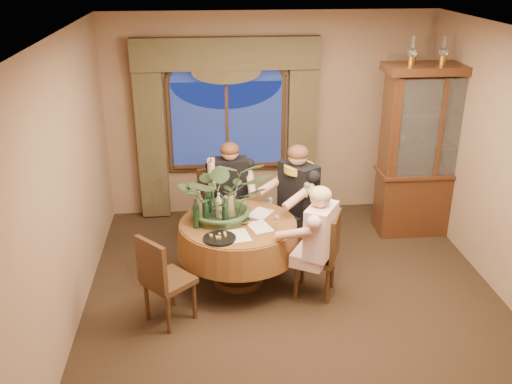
{
  "coord_description": "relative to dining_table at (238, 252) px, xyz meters",
  "views": [
    {
      "loc": [
        -0.9,
        -5.11,
        3.48
      ],
      "look_at": [
        -0.38,
        0.52,
        1.1
      ],
      "focal_mm": 40.0,
      "sensor_mm": 36.0,
      "label": 1
    }
  ],
  "objects": [
    {
      "name": "chair_back_right",
      "position": [
        0.7,
        0.53,
        0.1
      ],
      "size": [
        0.59,
        0.59,
        0.96
      ],
      "primitive_type": "cube",
      "rotation": [
        0.0,
        0.0,
        -4.06
      ],
      "color": "black",
      "rests_on": "floor"
    },
    {
      "name": "tasting_paper_1",
      "position": [
        0.27,
        0.19,
        0.38
      ],
      "size": [
        0.34,
        0.37,
        0.0
      ],
      "primitive_type": "cube",
      "rotation": [
        0.0,
        0.0,
        -0.59
      ],
      "color": "white",
      "rests_on": "dining_table"
    },
    {
      "name": "tasting_paper_2",
      "position": [
        -0.01,
        -0.33,
        0.38
      ],
      "size": [
        0.26,
        0.33,
        0.0
      ],
      "primitive_type": "cube",
      "rotation": [
        0.0,
        0.0,
        0.19
      ],
      "color": "white",
      "rests_on": "dining_table"
    },
    {
      "name": "drapery_right",
      "position": [
        1.01,
        1.86,
        0.8
      ],
      "size": [
        0.38,
        0.14,
        2.32
      ],
      "primitive_type": "cube",
      "color": "#403821",
      "rests_on": "floor"
    },
    {
      "name": "floor",
      "position": [
        0.58,
        -0.52,
        -0.38
      ],
      "size": [
        5.0,
        5.0,
        0.0
      ],
      "primitive_type": "plane",
      "color": "black",
      "rests_on": "ground"
    },
    {
      "name": "wine_glass_person_scarf",
      "position": [
        0.38,
        0.25,
        0.46
      ],
      "size": [
        0.07,
        0.07,
        0.18
      ],
      "primitive_type": null,
      "color": "silver",
      "rests_on": "dining_table"
    },
    {
      "name": "ceiling",
      "position": [
        0.58,
        -0.52,
        2.42
      ],
      "size": [
        5.0,
        5.0,
        0.0
      ],
      "primitive_type": "plane",
      "rotation": [
        3.14,
        0.0,
        0.0
      ],
      "color": "white",
      "rests_on": "wall_back"
    },
    {
      "name": "swag_valance",
      "position": [
        -0.02,
        1.83,
        1.9
      ],
      "size": [
        2.45,
        0.16,
        0.42
      ],
      "primitive_type": null,
      "color": "#403821",
      "rests_on": "wall_back"
    },
    {
      "name": "person_back",
      "position": [
        -0.03,
        0.95,
        0.31
      ],
      "size": [
        0.51,
        0.47,
        1.37
      ],
      "primitive_type": null,
      "rotation": [
        0.0,
        0.0,
        -3.11
      ],
      "color": "black",
      "rests_on": "floor"
    },
    {
      "name": "centerpiece_plant",
      "position": [
        -0.13,
        0.13,
        1.01
      ],
      "size": [
        1.0,
        1.11,
        0.87
      ],
      "primitive_type": "imported",
      "color": "#385331",
      "rests_on": "dining_table"
    },
    {
      "name": "oil_lamp_right",
      "position": [
        2.95,
        1.09,
        2.03
      ],
      "size": [
        0.11,
        0.11,
        0.34
      ],
      "primitive_type": null,
      "color": "#A5722D",
      "rests_on": "china_cabinet"
    },
    {
      "name": "chair_front_left",
      "position": [
        -0.73,
        -0.67,
        0.1
      ],
      "size": [
        0.59,
        0.59,
        0.96
      ],
      "primitive_type": "cube",
      "rotation": [
        0.0,
        0.0,
        -0.83
      ],
      "color": "black",
      "rests_on": "floor"
    },
    {
      "name": "olive_bowl",
      "position": [
        0.06,
        -0.04,
        0.4
      ],
      "size": [
        0.14,
        0.14,
        0.04
      ],
      "primitive_type": "imported",
      "color": "#505D30",
      "rests_on": "dining_table"
    },
    {
      "name": "wine_bottle_0",
      "position": [
        -0.14,
        -0.09,
        0.54
      ],
      "size": [
        0.07,
        0.07,
        0.33
      ],
      "primitive_type": "cylinder",
      "color": "black",
      "rests_on": "dining_table"
    },
    {
      "name": "dining_table",
      "position": [
        0.0,
        0.0,
        0.0
      ],
      "size": [
        1.53,
        1.53,
        0.75
      ],
      "primitive_type": "cylinder",
      "rotation": [
        0.0,
        0.0,
        -0.12
      ],
      "color": "maroon",
      "rests_on": "floor"
    },
    {
      "name": "window",
      "position": [
        -0.02,
        1.91,
        0.92
      ],
      "size": [
        1.62,
        0.1,
        1.32
      ],
      "primitive_type": null,
      "color": "navy",
      "rests_on": "wall_back"
    },
    {
      "name": "cheese_platter",
      "position": [
        -0.21,
        -0.4,
        0.39
      ],
      "size": [
        0.34,
        0.34,
        0.02
      ],
      "primitive_type": "cylinder",
      "color": "black",
      "rests_on": "dining_table"
    },
    {
      "name": "person_scarf",
      "position": [
        0.75,
        0.48,
        0.36
      ],
      "size": [
        0.69,
        0.7,
        1.46
      ],
      "primitive_type": null,
      "rotation": [
        0.0,
        0.0,
        -4.14
      ],
      "color": "black",
      "rests_on": "floor"
    },
    {
      "name": "wine_bottle_4",
      "position": [
        -0.2,
        0.05,
        0.54
      ],
      "size": [
        0.07,
        0.07,
        0.33
      ],
      "primitive_type": "cylinder",
      "color": "tan",
      "rests_on": "dining_table"
    },
    {
      "name": "drapery_left",
      "position": [
        -1.05,
        1.86,
        0.8
      ],
      "size": [
        0.38,
        0.14,
        2.32
      ],
      "primitive_type": "cube",
      "color": "#403821",
      "rests_on": "floor"
    },
    {
      "name": "wine_bottle_5",
      "position": [
        -0.31,
        0.22,
        0.54
      ],
      "size": [
        0.07,
        0.07,
        0.33
      ],
      "primitive_type": "cylinder",
      "color": "black",
      "rests_on": "dining_table"
    },
    {
      "name": "oil_lamp_left",
      "position": [
        2.18,
        1.09,
        2.03
      ],
      "size": [
        0.11,
        0.11,
        0.34
      ],
      "primitive_type": null,
      "color": "#A5722D",
      "rests_on": "china_cabinet"
    },
    {
      "name": "china_cabinet",
      "position": [
        2.57,
        1.09,
        0.74
      ],
      "size": [
        1.38,
        0.55,
        2.24
      ],
      "primitive_type": "cube",
      "color": "#361D11",
      "rests_on": "floor"
    },
    {
      "name": "wine_glass_person_pink",
      "position": [
        0.39,
        -0.23,
        0.46
      ],
      "size": [
        0.07,
        0.07,
        0.18
      ],
      "primitive_type": null,
      "color": "silver",
      "rests_on": "dining_table"
    },
    {
      "name": "tasting_paper_0",
      "position": [
        0.23,
        -0.15,
        0.38
      ],
      "size": [
        0.3,
        0.35,
        0.0
      ],
      "primitive_type": "cube",
      "rotation": [
        0.0,
        0.0,
        0.33
      ],
      "color": "white",
      "rests_on": "dining_table"
    },
    {
      "name": "wine_bottle_1",
      "position": [
        -0.45,
        -0.09,
        0.54
      ],
      "size": [
        0.07,
        0.07,
        0.33
      ],
      "primitive_type": "cylinder",
      "color": "black",
      "rests_on": "dining_table"
    },
    {
      "name": "arched_transom",
      "position": [
        -0.02,
        1.91,
        1.71
      ],
      "size": [
        1.6,
        0.06,
        0.44
      ],
      "primitive_type": null,
      "color": "navy",
      "rests_on": "wall_back"
    },
    {
      "name": "chair_right",
      "position": [
        0.82,
        -0.32,
        0.1
      ],
      "size": [
        0.54,
        0.54,
        0.96
      ],
      "primitive_type": "cube",
      "rotation": [
        0.0,
        0.0,
        1.2
      ],
      "color": "black",
      "rests_on": "floor"
    },
    {
      "name": "oil_lamp_center",
      "position": [
        2.57,
        1.09,
        2.03
      ],
      "size": [
        0.11,
        0.11,
        0.34
      ],
      "primitive_type": null,
      "color": "#A5722D",
      "rests_on": "china_cabinet"
    },
    {
      "name": "wine_bottle_3",
      "position": [
        -0.41,
        0.12,
        0.54
      ],
      "size": [
        0.07,
        0.07,
        0.33
      ],
      "primitive_type": "cylinder",
      "color": "tan",
      "rests_on": "dining_table"
    },
    {
      "name": "chair_back",
      "position": [
        -0.2,
        0.94,
        0.1
      ],
      "size": [
        0.5,
        0.5,
        0.96
      ],
      "primitive_type": "cube",
      "rotation": [
        0.0,
        0.0,
        -2.94
      ],
      "color": "black",
      "rests_on": "floor"
    },
    {
      "name": "stoneware_vase",
      "position": [
        -0.09,
        0.13,
        0.5
      ],
      "size": [
        0.14,
        0.14,
        0.26
      ],
      "primitive_type": null,
      "color": "#947E5B",
      "rests_on": "dining_table"
    },
    {
      "name": "person_pink",
      "position": [
        0.82,
        -0.48,
        0.29
      ],
      "size": [
        0.62,
        0.63,
        1.33
      ],
      "primitive_type": null,
      "rotation": [
        0.0,
        0.0,
        1.04
      ],
      "color": "beige",
      "rests_on": "floor"
    },
    {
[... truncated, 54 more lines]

